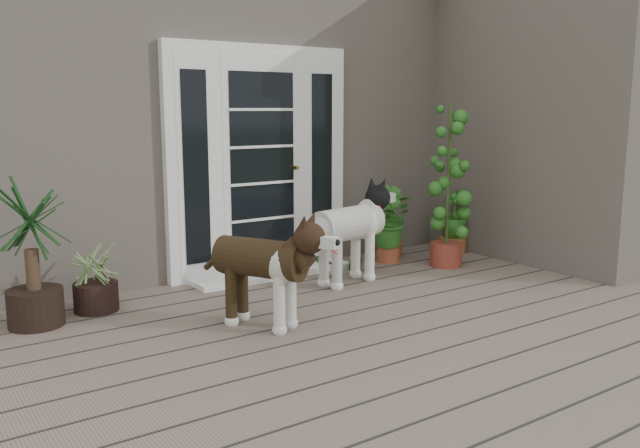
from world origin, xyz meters
TOP-DOWN VIEW (x-y plane):
  - deck at (0.00, 0.40)m, footprint 6.20×4.60m
  - house_main at (0.00, 4.65)m, footprint 7.40×4.00m
  - house_wing at (2.90, 1.50)m, footprint 1.60×2.40m
  - door_unit at (-0.20, 2.60)m, footprint 1.90×0.14m
  - door_step at (-0.20, 2.40)m, footprint 1.60×0.40m
  - brindle_dog at (-1.03, 1.16)m, footprint 0.76×0.97m
  - white_dog at (0.21, 1.77)m, footprint 1.02×0.59m
  - spider_plant at (-1.90, 2.23)m, footprint 0.62×0.62m
  - yucca at (-2.37, 2.11)m, footprint 0.79×0.79m
  - herb_a at (1.07, 2.21)m, footprint 0.61×0.61m
  - herb_b at (1.26, 2.40)m, footprint 0.39×0.39m
  - herb_c at (1.99, 2.18)m, footprint 0.43×0.43m
  - sapling at (1.44, 1.74)m, footprint 0.63×0.63m
  - clog_left at (0.39, 2.40)m, footprint 0.15×0.28m
  - clog_right at (0.63, 2.19)m, footprint 0.31×0.33m

SIDE VIEW (x-z plane):
  - deck at x=0.00m, z-range 0.00..0.12m
  - door_step at x=-0.20m, z-range 0.12..0.17m
  - clog_left at x=0.39m, z-range 0.12..0.20m
  - clog_right at x=0.63m, z-range 0.12..0.21m
  - herb_b at x=1.26m, z-range 0.12..0.66m
  - herb_c at x=1.99m, z-range 0.12..0.67m
  - spider_plant at x=-1.90m, z-range 0.12..0.73m
  - herb_a at x=1.07m, z-range 0.12..0.74m
  - brindle_dog at x=-1.03m, z-range 0.12..0.86m
  - white_dog at x=0.21m, z-range 0.12..0.92m
  - yucca at x=-2.37m, z-range 0.12..1.20m
  - sapling at x=1.44m, z-range 0.12..1.81m
  - door_unit at x=-0.20m, z-range 0.12..2.27m
  - house_main at x=0.00m, z-range 0.00..3.10m
  - house_wing at x=2.90m, z-range 0.00..3.10m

